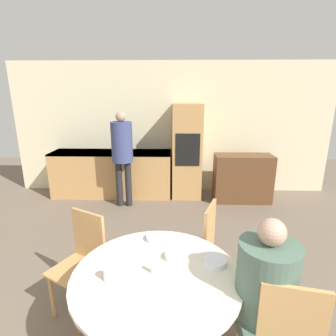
{
  "coord_description": "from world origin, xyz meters",
  "views": [
    {
      "loc": [
        0.06,
        -0.14,
        1.98
      ],
      "look_at": [
        -0.02,
        2.97,
        1.1
      ],
      "focal_mm": 28.0,
      "sensor_mm": 36.0,
      "label": 1
    }
  ],
  "objects_px": {
    "sideboard": "(242,178)",
    "dining_table": "(157,301)",
    "chair_far_left": "(83,257)",
    "chair_far_right": "(200,242)",
    "bowl_near": "(155,238)",
    "cup": "(108,274)",
    "person_seated": "(266,296)",
    "bowl_centre": "(215,262)",
    "person_standing": "(122,149)",
    "chair_near_right": "(285,333)",
    "oven_unit": "(187,151)",
    "bowl_far": "(174,256)"
  },
  "relations": [
    {
      "from": "sideboard",
      "to": "person_standing",
      "type": "xyz_separation_m",
      "value": [
        -2.2,
        -0.28,
        0.6
      ]
    },
    {
      "from": "cup",
      "to": "bowl_far",
      "type": "relative_size",
      "value": 0.66
    },
    {
      "from": "oven_unit",
      "to": "sideboard",
      "type": "relative_size",
      "value": 1.71
    },
    {
      "from": "oven_unit",
      "to": "chair_near_right",
      "type": "height_order",
      "value": "oven_unit"
    },
    {
      "from": "sideboard",
      "to": "chair_far_right",
      "type": "relative_size",
      "value": 1.12
    },
    {
      "from": "person_standing",
      "to": "bowl_far",
      "type": "distance_m",
      "value": 2.85
    },
    {
      "from": "person_seated",
      "to": "bowl_far",
      "type": "distance_m",
      "value": 0.7
    },
    {
      "from": "oven_unit",
      "to": "sideboard",
      "type": "distance_m",
      "value": 1.17
    },
    {
      "from": "sideboard",
      "to": "person_seated",
      "type": "distance_m",
      "value": 3.41
    },
    {
      "from": "person_standing",
      "to": "bowl_centre",
      "type": "bearing_deg",
      "value": -66.2
    },
    {
      "from": "chair_near_right",
      "to": "chair_far_left",
      "type": "bearing_deg",
      "value": -14.42
    },
    {
      "from": "chair_far_left",
      "to": "cup",
      "type": "distance_m",
      "value": 0.74
    },
    {
      "from": "sideboard",
      "to": "person_seated",
      "type": "bearing_deg",
      "value": -101.78
    },
    {
      "from": "sideboard",
      "to": "chair_near_right",
      "type": "relative_size",
      "value": 1.12
    },
    {
      "from": "chair_far_left",
      "to": "chair_far_right",
      "type": "relative_size",
      "value": 1.0
    },
    {
      "from": "oven_unit",
      "to": "person_standing",
      "type": "xyz_separation_m",
      "value": [
        -1.15,
        -0.53,
        0.15
      ]
    },
    {
      "from": "oven_unit",
      "to": "bowl_centre",
      "type": "xyz_separation_m",
      "value": [
        0.06,
        -3.29,
        -0.14
      ]
    },
    {
      "from": "sideboard",
      "to": "dining_table",
      "type": "xyz_separation_m",
      "value": [
        -1.41,
        -3.15,
        0.06
      ]
    },
    {
      "from": "bowl_near",
      "to": "bowl_centre",
      "type": "relative_size",
      "value": 0.87
    },
    {
      "from": "bowl_far",
      "to": "sideboard",
      "type": "bearing_deg",
      "value": 66.51
    },
    {
      "from": "person_seated",
      "to": "bowl_centre",
      "type": "relative_size",
      "value": 6.98
    },
    {
      "from": "oven_unit",
      "to": "person_standing",
      "type": "bearing_deg",
      "value": -155.26
    },
    {
      "from": "person_seated",
      "to": "bowl_near",
      "type": "distance_m",
      "value": 0.98
    },
    {
      "from": "dining_table",
      "to": "person_standing",
      "type": "bearing_deg",
      "value": 105.33
    },
    {
      "from": "sideboard",
      "to": "chair_near_right",
      "type": "xyz_separation_m",
      "value": [
        -0.59,
        -3.41,
        0.08
      ]
    },
    {
      "from": "chair_near_right",
      "to": "bowl_centre",
      "type": "relative_size",
      "value": 5.26
    },
    {
      "from": "chair_far_left",
      "to": "chair_far_right",
      "type": "bearing_deg",
      "value": 42.83
    },
    {
      "from": "dining_table",
      "to": "chair_far_right",
      "type": "height_order",
      "value": "chair_far_right"
    },
    {
      "from": "chair_far_left",
      "to": "bowl_centre",
      "type": "distance_m",
      "value": 1.23
    },
    {
      "from": "dining_table",
      "to": "person_seated",
      "type": "bearing_deg",
      "value": -13.92
    },
    {
      "from": "sideboard",
      "to": "bowl_far",
      "type": "relative_size",
      "value": 7.6
    },
    {
      "from": "chair_near_right",
      "to": "chair_far_left",
      "type": "xyz_separation_m",
      "value": [
        -1.54,
        0.76,
        0.0
      ]
    },
    {
      "from": "person_seated",
      "to": "chair_near_right",
      "type": "bearing_deg",
      "value": -39.37
    },
    {
      "from": "oven_unit",
      "to": "chair_near_right",
      "type": "xyz_separation_m",
      "value": [
        0.46,
        -3.66,
        -0.38
      ]
    },
    {
      "from": "dining_table",
      "to": "person_seated",
      "type": "relative_size",
      "value": 0.96
    },
    {
      "from": "bowl_near",
      "to": "bowl_centre",
      "type": "bearing_deg",
      "value": -35.31
    },
    {
      "from": "chair_far_left",
      "to": "cup",
      "type": "bearing_deg",
      "value": -27.09
    },
    {
      "from": "chair_near_right",
      "to": "chair_far_right",
      "type": "height_order",
      "value": "same"
    },
    {
      "from": "chair_far_left",
      "to": "person_standing",
      "type": "bearing_deg",
      "value": 120.1
    },
    {
      "from": "chair_near_right",
      "to": "chair_far_right",
      "type": "distance_m",
      "value": 1.13
    },
    {
      "from": "dining_table",
      "to": "chair_far_left",
      "type": "xyz_separation_m",
      "value": [
        -0.72,
        0.49,
        0.02
      ]
    },
    {
      "from": "sideboard",
      "to": "dining_table",
      "type": "bearing_deg",
      "value": -114.18
    },
    {
      "from": "sideboard",
      "to": "chair_near_right",
      "type": "distance_m",
      "value": 3.46
    },
    {
      "from": "dining_table",
      "to": "cup",
      "type": "distance_m",
      "value": 0.44
    },
    {
      "from": "chair_far_left",
      "to": "bowl_near",
      "type": "height_order",
      "value": "chair_far_left"
    },
    {
      "from": "chair_near_right",
      "to": "bowl_near",
      "type": "bearing_deg",
      "value": -27.54
    },
    {
      "from": "oven_unit",
      "to": "bowl_near",
      "type": "distance_m",
      "value": 2.98
    },
    {
      "from": "dining_table",
      "to": "chair_far_left",
      "type": "distance_m",
      "value": 0.87
    },
    {
      "from": "chair_far_left",
      "to": "person_standing",
      "type": "distance_m",
      "value": 2.43
    },
    {
      "from": "person_seated",
      "to": "bowl_centre",
      "type": "bearing_deg",
      "value": 135.03
    }
  ]
}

